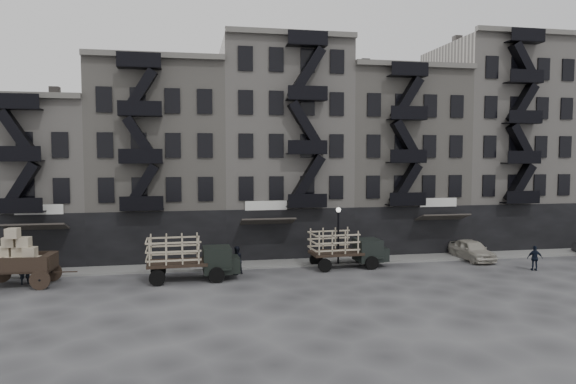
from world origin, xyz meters
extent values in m
plane|color=#38383A|center=(0.00, 0.00, 0.00)|extent=(140.00, 140.00, 0.00)
cube|color=slate|center=(0.00, 3.75, 0.07)|extent=(55.00, 2.50, 0.15)
cube|color=#9F9992|center=(-20.00, 10.00, 6.00)|extent=(10.00, 10.00, 12.00)
cube|color=black|center=(-20.00, 5.05, 2.00)|extent=(10.00, 0.35, 4.00)
cube|color=#595651|center=(-20.00, 4.85, 12.20)|extent=(10.00, 0.50, 0.40)
cube|color=#4C4744|center=(-17.50, 10.00, 12.60)|extent=(0.70, 0.70, 1.20)
cube|color=gray|center=(-10.00, 10.00, 7.50)|extent=(10.00, 10.00, 15.00)
cube|color=black|center=(-10.00, 5.05, 2.00)|extent=(10.00, 0.35, 4.00)
cube|color=#595651|center=(-10.00, 4.85, 15.20)|extent=(10.00, 0.50, 0.40)
cube|color=#4C4744|center=(-13.00, 10.00, 15.60)|extent=(0.70, 0.70, 1.20)
cube|color=#4C4744|center=(-7.50, 10.00, 15.60)|extent=(0.70, 0.70, 1.20)
cube|color=#9F9992|center=(0.00, 10.00, 8.50)|extent=(10.00, 10.00, 17.00)
cube|color=black|center=(0.00, 5.05, 2.00)|extent=(10.00, 0.35, 4.00)
cube|color=#595651|center=(0.00, 4.85, 17.20)|extent=(10.00, 0.50, 0.40)
cube|color=#4C4744|center=(-3.00, 10.00, 17.60)|extent=(0.70, 0.70, 1.20)
cube|color=#4C4744|center=(2.50, 10.00, 17.60)|extent=(0.70, 0.70, 1.20)
cube|color=gray|center=(10.00, 10.00, 7.50)|extent=(10.00, 10.00, 15.00)
cube|color=black|center=(10.00, 5.05, 2.00)|extent=(10.00, 0.35, 4.00)
cube|color=#595651|center=(10.00, 4.85, 15.20)|extent=(10.00, 0.50, 0.40)
cube|color=#4C4744|center=(7.00, 10.00, 15.60)|extent=(0.70, 0.70, 1.20)
cube|color=#4C4744|center=(12.50, 10.00, 15.60)|extent=(0.70, 0.70, 1.20)
cube|color=#9F9992|center=(20.00, 10.00, 9.00)|extent=(10.00, 10.00, 18.00)
cube|color=black|center=(20.00, 5.05, 2.00)|extent=(10.00, 0.35, 4.00)
cube|color=#595651|center=(20.00, 4.85, 18.20)|extent=(10.00, 0.50, 0.40)
cube|color=#4C4744|center=(17.00, 10.00, 18.60)|extent=(0.70, 0.70, 1.20)
cube|color=#4C4744|center=(22.50, 10.00, 18.60)|extent=(0.70, 0.70, 1.20)
cylinder|color=black|center=(3.00, 2.60, 2.00)|extent=(0.14, 0.14, 4.00)
sphere|color=silver|center=(3.00, 2.60, 4.10)|extent=(0.36, 0.36, 0.36)
cube|color=black|center=(-18.00, 0.42, 1.10)|extent=(4.10, 2.36, 0.22)
cylinder|color=black|center=(-19.46, 1.62, 0.61)|extent=(1.22, 0.19, 1.21)
cylinder|color=black|center=(-16.54, -0.79, 0.61)|extent=(1.22, 0.19, 1.21)
cylinder|color=black|center=(-16.39, 1.41, 0.61)|extent=(1.22, 0.19, 1.21)
cube|color=black|center=(-16.24, 0.29, 1.54)|extent=(0.67, 1.79, 0.88)
cube|color=black|center=(-8.50, 0.01, 1.16)|extent=(3.83, 2.33, 0.20)
cube|color=black|center=(-5.96, 0.09, 1.27)|extent=(1.83, 2.04, 1.66)
cube|color=black|center=(-4.96, 0.12, 0.94)|extent=(0.93, 1.69, 1.00)
cylinder|color=black|center=(-6.04, -1.02, 0.50)|extent=(1.00, 0.27, 1.00)
cylinder|color=black|center=(-6.10, 1.19, 0.50)|extent=(1.00, 0.27, 1.00)
cylinder|color=black|center=(-9.69, -1.13, 0.50)|extent=(1.00, 0.27, 1.00)
cylinder|color=black|center=(-9.75, 1.08, 0.50)|extent=(1.00, 0.27, 1.00)
cube|color=black|center=(2.57, 1.72, 1.11)|extent=(3.70, 2.30, 0.19)
cube|color=black|center=(5.00, 1.85, 1.22)|extent=(1.79, 1.99, 1.59)
cube|color=black|center=(5.95, 1.90, 0.90)|extent=(0.93, 1.63, 0.95)
cylinder|color=black|center=(4.95, 0.79, 0.48)|extent=(0.96, 0.28, 0.95)
cylinder|color=black|center=(4.84, 2.90, 0.48)|extent=(0.96, 0.28, 0.95)
cylinder|color=black|center=(1.47, 0.60, 0.48)|extent=(0.96, 0.28, 0.95)
cylinder|color=black|center=(1.36, 2.71, 0.48)|extent=(0.96, 0.28, 0.95)
imported|color=#B7B2A4|center=(13.72, 2.59, 0.79)|extent=(1.92, 4.65, 1.58)
imported|color=black|center=(-17.86, 0.93, 0.98)|extent=(0.84, 0.71, 1.97)
imported|color=black|center=(-4.60, 1.10, 0.97)|extent=(1.19, 1.14, 1.93)
imported|color=black|center=(16.10, -1.59, 0.87)|extent=(1.10, 0.71, 1.75)
camera|label=1|loc=(-7.57, -33.28, 8.01)|focal=32.00mm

